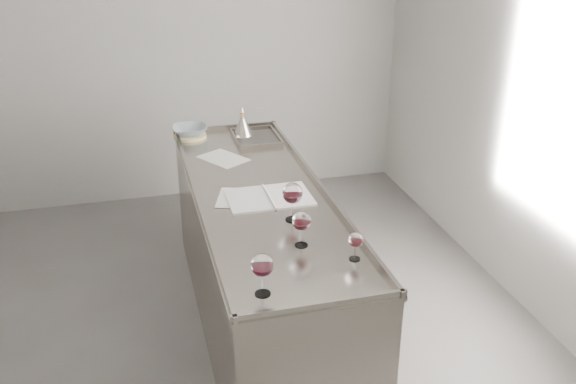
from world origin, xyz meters
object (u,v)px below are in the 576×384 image
object	(u,v)px
wine_glass_right	(292,194)
wine_glass_small	(356,241)
wine_glass_left	(262,266)
wine_glass_middle	(302,222)
counter	(261,263)
ceramic_bowl	(190,130)
notebook	(269,197)
wine_funnel	(243,126)

from	to	relation	value
wine_glass_right	wine_glass_small	distance (m)	0.51
wine_glass_left	wine_glass_middle	bearing A→B (deg)	53.05
counter	ceramic_bowl	world-z (taller)	ceramic_bowl
counter	wine_glass_middle	bearing A→B (deg)	-84.25
wine_glass_left	notebook	size ratio (longest dim) A/B	0.41
notebook	wine_funnel	world-z (taller)	wine_funnel
wine_glass_middle	notebook	size ratio (longest dim) A/B	0.38
notebook	ceramic_bowl	bearing A→B (deg)	105.08
wine_glass_small	notebook	xyz separation A→B (m)	(-0.24, 0.77, -0.09)
wine_funnel	ceramic_bowl	bearing A→B (deg)	172.42
wine_glass_right	notebook	size ratio (longest dim) A/B	0.45
counter	wine_glass_left	xyz separation A→B (m)	(-0.21, -1.02, 0.61)
wine_glass_left	notebook	world-z (taller)	wine_glass_left
wine_funnel	wine_glass_left	bearing A→B (deg)	-98.68
wine_glass_middle	wine_glass_right	xyz separation A→B (m)	(0.03, 0.28, 0.02)
wine_glass_small	wine_glass_middle	bearing A→B (deg)	137.26
wine_glass_left	wine_glass_small	bearing A→B (deg)	19.99
wine_glass_left	wine_glass_right	xyz separation A→B (m)	(0.31, 0.65, 0.01)
wine_funnel	wine_glass_middle	bearing A→B (deg)	-91.19
wine_glass_left	wine_glass_small	size ratio (longest dim) A/B	1.41
ceramic_bowl	wine_funnel	world-z (taller)	wine_funnel
wine_glass_left	wine_glass_right	size ratio (longest dim) A/B	0.92
wine_glass_right	notebook	xyz separation A→B (m)	(-0.06, 0.29, -0.14)
wine_glass_middle	wine_funnel	size ratio (longest dim) A/B	0.85
wine_glass_middle	ceramic_bowl	bearing A→B (deg)	101.13
notebook	wine_glass_right	bearing A→B (deg)	-78.38
wine_glass_small	ceramic_bowl	xyz separation A→B (m)	(-0.55, 1.93, -0.05)
counter	wine_glass_small	distance (m)	1.06
wine_glass_middle	notebook	bearing A→B (deg)	92.98
wine_glass_middle	notebook	xyz separation A→B (m)	(-0.03, 0.57, -0.12)
wine_glass_middle	wine_funnel	bearing A→B (deg)	88.81
wine_glass_left	wine_glass_right	distance (m)	0.72
wine_glass_middle	wine_glass_small	distance (m)	0.29
notebook	wine_funnel	bearing A→B (deg)	86.74
wine_glass_left	notebook	xyz separation A→B (m)	(0.25, 0.94, -0.13)
wine_glass_small	ceramic_bowl	size ratio (longest dim) A/B	0.56
wine_glass_right	notebook	distance (m)	0.33
wine_glass_left	wine_funnel	distance (m)	2.08
wine_glass_middle	ceramic_bowl	world-z (taller)	wine_glass_middle
wine_glass_left	wine_glass_right	bearing A→B (deg)	64.69
counter	wine_glass_left	distance (m)	1.21
wine_glass_middle	wine_funnel	distance (m)	1.68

